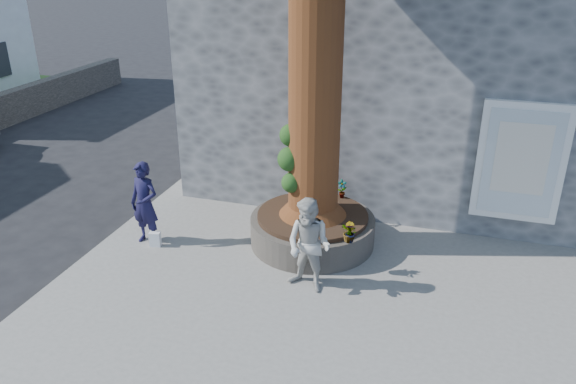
# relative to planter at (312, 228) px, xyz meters

# --- Properties ---
(ground) EXTENTS (120.00, 120.00, 0.00)m
(ground) POSITION_rel_planter_xyz_m (-0.80, -2.00, -0.41)
(ground) COLOR black
(ground) RESTS_ON ground
(pavement) EXTENTS (9.00, 8.00, 0.12)m
(pavement) POSITION_rel_planter_xyz_m (0.70, -1.00, -0.35)
(pavement) COLOR slate
(pavement) RESTS_ON ground
(yellow_line) EXTENTS (0.10, 30.00, 0.01)m
(yellow_line) POSITION_rel_planter_xyz_m (-3.85, -1.00, -0.41)
(yellow_line) COLOR yellow
(yellow_line) RESTS_ON ground
(stone_shop) EXTENTS (10.30, 8.30, 6.30)m
(stone_shop) POSITION_rel_planter_xyz_m (1.70, 5.20, 2.75)
(stone_shop) COLOR #4A4C4F
(stone_shop) RESTS_ON ground
(planter) EXTENTS (2.30, 2.30, 0.60)m
(planter) POSITION_rel_planter_xyz_m (0.00, 0.00, 0.00)
(planter) COLOR black
(planter) RESTS_ON pavement
(man) EXTENTS (0.63, 0.46, 1.58)m
(man) POSITION_rel_planter_xyz_m (-2.95, -0.88, 0.50)
(man) COLOR #141334
(man) RESTS_ON pavement
(woman) EXTENTS (0.90, 0.78, 1.58)m
(woman) POSITION_rel_planter_xyz_m (0.33, -1.50, 0.50)
(woman) COLOR #AFAEA8
(woman) RESTS_ON pavement
(shopping_bag) EXTENTS (0.22, 0.16, 0.28)m
(shopping_bag) POSITION_rel_planter_xyz_m (-2.75, -0.99, -0.15)
(shopping_bag) COLOR white
(shopping_bag) RESTS_ON pavement
(plant_a) EXTENTS (0.24, 0.21, 0.37)m
(plant_a) POSITION_rel_planter_xyz_m (0.36, 0.85, 0.49)
(plant_a) COLOR gray
(plant_a) RESTS_ON planter
(plant_b) EXTENTS (0.26, 0.26, 0.34)m
(plant_b) POSITION_rel_planter_xyz_m (0.85, -0.85, 0.48)
(plant_b) COLOR gray
(plant_b) RESTS_ON planter
(plant_c) EXTENTS (0.22, 0.22, 0.33)m
(plant_c) POSITION_rel_planter_xyz_m (0.85, -0.85, 0.47)
(plant_c) COLOR gray
(plant_c) RESTS_ON planter
(plant_d) EXTENTS (0.36, 0.38, 0.32)m
(plant_d) POSITION_rel_planter_xyz_m (0.85, -0.85, 0.47)
(plant_d) COLOR gray
(plant_d) RESTS_ON planter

